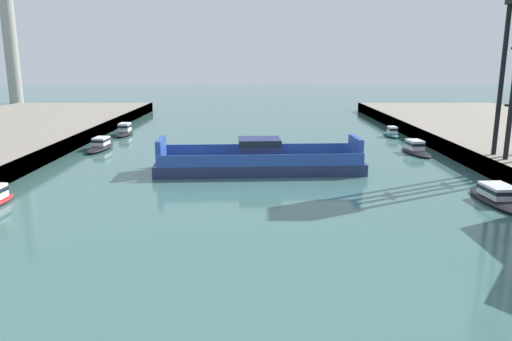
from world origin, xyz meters
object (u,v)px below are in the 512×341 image
at_px(chain_ferry, 261,161).
at_px(moored_boat_near_left, 103,145).
at_px(moored_boat_far_right, 418,148).
at_px(moored_boat_far_left, 127,131).
at_px(moored_boat_mid_right, 503,197).
at_px(moored_boat_upstream_a, 394,133).
at_px(smokestack_distant_a, 10,15).

xyz_separation_m(chain_ferry, moored_boat_near_left, (-19.07, 11.46, -0.47)).
bearing_deg(moored_boat_far_right, moored_boat_far_left, 159.95).
bearing_deg(chain_ferry, moored_boat_mid_right, -30.71).
height_order(moored_boat_mid_right, moored_boat_far_left, moored_boat_far_left).
relative_size(chain_ferry, moored_boat_far_left, 3.36).
relative_size(moored_boat_mid_right, moored_boat_far_left, 1.37).
bearing_deg(moored_boat_near_left, moored_boat_upstream_a, 15.30).
relative_size(moored_boat_far_right, moored_boat_upstream_a, 1.35).
xyz_separation_m(moored_boat_mid_right, moored_boat_upstream_a, (0.61, 32.64, 0.04)).
relative_size(chain_ferry, moored_boat_mid_right, 2.45).
bearing_deg(chain_ferry, moored_boat_upstream_a, 49.22).
height_order(moored_boat_upstream_a, smokestack_distant_a, smokestack_distant_a).
relative_size(chain_ferry, moored_boat_near_left, 2.90).
xyz_separation_m(moored_boat_near_left, moored_boat_upstream_a, (37.89, 10.36, -0.01)).
bearing_deg(smokestack_distant_a, chain_ferry, -51.45).
bearing_deg(moored_boat_mid_right, moored_boat_upstream_a, 88.94).
bearing_deg(moored_boat_far_left, moored_boat_mid_right, -42.08).
bearing_deg(moored_boat_upstream_a, moored_boat_mid_right, -91.06).
distance_m(chain_ferry, moored_boat_far_right, 20.45).
distance_m(moored_boat_near_left, moored_boat_upstream_a, 39.28).
height_order(chain_ferry, moored_boat_upstream_a, chain_ferry).
distance_m(chain_ferry, moored_boat_near_left, 22.25).
distance_m(moored_boat_upstream_a, smokestack_distant_a, 96.26).
xyz_separation_m(chain_ferry, moored_boat_mid_right, (18.21, -10.82, -0.52)).
height_order(moored_boat_far_right, moored_boat_upstream_a, moored_boat_far_right).
height_order(moored_boat_near_left, moored_boat_far_right, moored_boat_far_right).
height_order(moored_boat_far_left, moored_boat_upstream_a, moored_boat_far_left).
bearing_deg(moored_boat_mid_right, moored_boat_far_left, 137.92).
bearing_deg(moored_boat_far_left, moored_boat_far_right, -20.05).
bearing_deg(moored_boat_near_left, moored_boat_mid_right, -30.86).
bearing_deg(moored_boat_far_left, moored_boat_near_left, -89.39).
xyz_separation_m(moored_boat_mid_right, smokestack_distant_a, (-77.46, 85.16, 20.39)).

